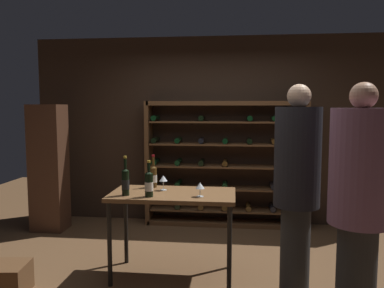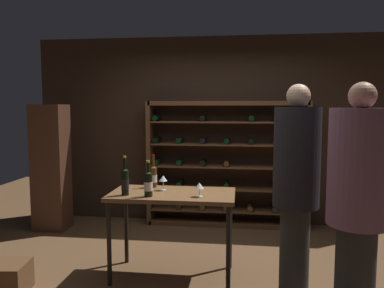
{
  "view_description": "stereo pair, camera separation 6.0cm",
  "coord_description": "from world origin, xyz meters",
  "px_view_note": "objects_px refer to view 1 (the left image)",
  "views": [
    {
      "loc": [
        0.28,
        -3.78,
        1.7
      ],
      "look_at": [
        -0.16,
        0.16,
        1.31
      ],
      "focal_mm": 35.58,
      "sensor_mm": 36.0,
      "label": 1
    },
    {
      "loc": [
        0.34,
        -3.77,
        1.7
      ],
      "look_at": [
        -0.16,
        0.16,
        1.31
      ],
      "focal_mm": 35.58,
      "sensor_mm": 36.0,
      "label": 2
    }
  ],
  "objects_px": {
    "tasting_table": "(173,202)",
    "wine_glass_stemmed_center": "(163,179)",
    "display_cabinet": "(49,168)",
    "wine_bottle_amber_reserve": "(149,184)",
    "person_guest_blue_shirt": "(359,195)",
    "wine_bottle_green_slim": "(125,181)",
    "wine_crate": "(0,279)",
    "person_guest_plum_blouse": "(297,180)",
    "wine_glass_stemmed_right": "(200,186)",
    "wine_rack": "(225,164)",
    "wine_bottle_gold_foil": "(153,176)"
  },
  "relations": [
    {
      "from": "person_guest_plum_blouse",
      "to": "wine_bottle_green_slim",
      "type": "distance_m",
      "value": 1.59
    },
    {
      "from": "person_guest_plum_blouse",
      "to": "wine_crate",
      "type": "height_order",
      "value": "person_guest_plum_blouse"
    },
    {
      "from": "wine_rack",
      "to": "display_cabinet",
      "type": "bearing_deg",
      "value": -168.79
    },
    {
      "from": "person_guest_plum_blouse",
      "to": "wine_glass_stemmed_center",
      "type": "distance_m",
      "value": 1.31
    },
    {
      "from": "wine_crate",
      "to": "wine_bottle_amber_reserve",
      "type": "bearing_deg",
      "value": 15.08
    },
    {
      "from": "person_guest_plum_blouse",
      "to": "wine_bottle_amber_reserve",
      "type": "xyz_separation_m",
      "value": [
        -1.35,
        0.04,
        -0.07
      ]
    },
    {
      "from": "display_cabinet",
      "to": "wine_bottle_amber_reserve",
      "type": "distance_m",
      "value": 2.28
    },
    {
      "from": "wine_bottle_amber_reserve",
      "to": "person_guest_blue_shirt",
      "type": "bearing_deg",
      "value": -16.17
    },
    {
      "from": "wine_rack",
      "to": "person_guest_blue_shirt",
      "type": "distance_m",
      "value": 2.68
    },
    {
      "from": "display_cabinet",
      "to": "wine_bottle_gold_foil",
      "type": "xyz_separation_m",
      "value": [
        1.69,
        -1.04,
        0.11
      ]
    },
    {
      "from": "person_guest_plum_blouse",
      "to": "wine_glass_stemmed_center",
      "type": "relative_size",
      "value": 12.53
    },
    {
      "from": "wine_rack",
      "to": "wine_bottle_gold_foil",
      "type": "relative_size",
      "value": 6.61
    },
    {
      "from": "person_guest_plum_blouse",
      "to": "wine_bottle_green_slim",
      "type": "xyz_separation_m",
      "value": [
        -1.59,
        0.07,
        -0.06
      ]
    },
    {
      "from": "tasting_table",
      "to": "wine_glass_stemmed_center",
      "type": "xyz_separation_m",
      "value": [
        -0.11,
        0.1,
        0.21
      ]
    },
    {
      "from": "display_cabinet",
      "to": "wine_bottle_green_slim",
      "type": "bearing_deg",
      "value": -43.72
    },
    {
      "from": "wine_crate",
      "to": "wine_bottle_green_slim",
      "type": "relative_size",
      "value": 1.26
    },
    {
      "from": "wine_glass_stemmed_center",
      "to": "display_cabinet",
      "type": "bearing_deg",
      "value": 147.12
    },
    {
      "from": "wine_bottle_amber_reserve",
      "to": "wine_glass_stemmed_right",
      "type": "bearing_deg",
      "value": 6.25
    },
    {
      "from": "display_cabinet",
      "to": "wine_glass_stemmed_center",
      "type": "bearing_deg",
      "value": -32.88
    },
    {
      "from": "person_guest_plum_blouse",
      "to": "wine_bottle_gold_foil",
      "type": "xyz_separation_m",
      "value": [
        -1.4,
        0.46,
        -0.08
      ]
    },
    {
      "from": "display_cabinet",
      "to": "wine_bottle_amber_reserve",
      "type": "bearing_deg",
      "value": -40.18
    },
    {
      "from": "tasting_table",
      "to": "person_guest_blue_shirt",
      "type": "distance_m",
      "value": 1.72
    },
    {
      "from": "display_cabinet",
      "to": "wine_glass_stemmed_right",
      "type": "distance_m",
      "value": 2.63
    },
    {
      "from": "wine_rack",
      "to": "person_guest_plum_blouse",
      "type": "relative_size",
      "value": 1.2
    },
    {
      "from": "tasting_table",
      "to": "person_guest_blue_shirt",
      "type": "bearing_deg",
      "value": -24.28
    },
    {
      "from": "person_guest_blue_shirt",
      "to": "wine_glass_stemmed_center",
      "type": "bearing_deg",
      "value": 84.16
    },
    {
      "from": "display_cabinet",
      "to": "wine_glass_stemmed_right",
      "type": "bearing_deg",
      "value": -32.56
    },
    {
      "from": "person_guest_plum_blouse",
      "to": "wine_glass_stemmed_center",
      "type": "height_order",
      "value": "person_guest_plum_blouse"
    },
    {
      "from": "wine_rack",
      "to": "wine_bottle_amber_reserve",
      "type": "relative_size",
      "value": 6.6
    },
    {
      "from": "person_guest_plum_blouse",
      "to": "wine_bottle_amber_reserve",
      "type": "relative_size",
      "value": 5.5
    },
    {
      "from": "tasting_table",
      "to": "person_guest_plum_blouse",
      "type": "bearing_deg",
      "value": -11.12
    },
    {
      "from": "wine_glass_stemmed_right",
      "to": "tasting_table",
      "type": "bearing_deg",
      "value": 153.7
    },
    {
      "from": "wine_bottle_green_slim",
      "to": "wine_glass_stemmed_center",
      "type": "height_order",
      "value": "wine_bottle_green_slim"
    },
    {
      "from": "wine_rack",
      "to": "wine_bottle_green_slim",
      "type": "relative_size",
      "value": 5.99
    },
    {
      "from": "wine_bottle_green_slim",
      "to": "wine_crate",
      "type": "bearing_deg",
      "value": -160.38
    },
    {
      "from": "wine_crate",
      "to": "wine_bottle_green_slim",
      "type": "height_order",
      "value": "wine_bottle_green_slim"
    },
    {
      "from": "wine_bottle_green_slim",
      "to": "wine_glass_stemmed_center",
      "type": "bearing_deg",
      "value": 39.24
    },
    {
      "from": "person_guest_plum_blouse",
      "to": "wine_crate",
      "type": "relative_size",
      "value": 3.96
    },
    {
      "from": "display_cabinet",
      "to": "wine_rack",
      "type": "bearing_deg",
      "value": 11.21
    },
    {
      "from": "tasting_table",
      "to": "wine_bottle_green_slim",
      "type": "relative_size",
      "value": 3.22
    },
    {
      "from": "wine_bottle_gold_foil",
      "to": "wine_bottle_green_slim",
      "type": "height_order",
      "value": "wine_bottle_green_slim"
    },
    {
      "from": "wine_crate",
      "to": "wine_bottle_amber_reserve",
      "type": "height_order",
      "value": "wine_bottle_amber_reserve"
    },
    {
      "from": "tasting_table",
      "to": "display_cabinet",
      "type": "xyz_separation_m",
      "value": [
        -1.93,
        1.28,
        0.1
      ]
    },
    {
      "from": "tasting_table",
      "to": "person_guest_plum_blouse",
      "type": "xyz_separation_m",
      "value": [
        1.16,
        -0.23,
        0.29
      ]
    },
    {
      "from": "wine_rack",
      "to": "tasting_table",
      "type": "xyz_separation_m",
      "value": [
        -0.47,
        -1.75,
        -0.12
      ]
    },
    {
      "from": "wine_crate",
      "to": "person_guest_blue_shirt",
      "type": "bearing_deg",
      "value": -2.87
    },
    {
      "from": "wine_rack",
      "to": "tasting_table",
      "type": "relative_size",
      "value": 1.86
    },
    {
      "from": "wine_glass_stemmed_center",
      "to": "wine_bottle_gold_foil",
      "type": "bearing_deg",
      "value": 134.94
    },
    {
      "from": "wine_rack",
      "to": "tasting_table",
      "type": "height_order",
      "value": "wine_rack"
    },
    {
      "from": "wine_bottle_amber_reserve",
      "to": "wine_rack",
      "type": "bearing_deg",
      "value": 71.07
    }
  ]
}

